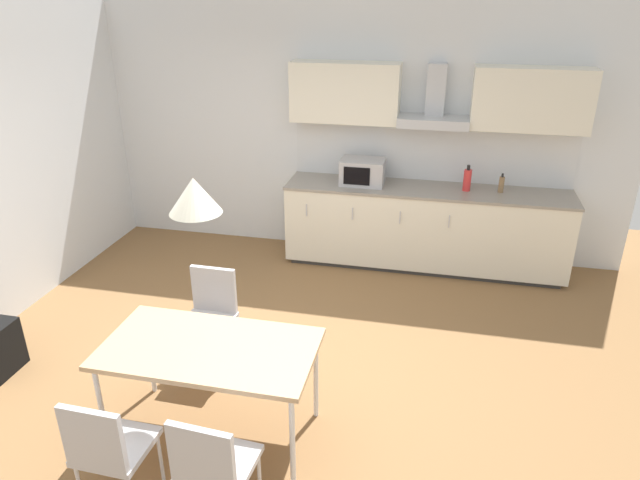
{
  "coord_description": "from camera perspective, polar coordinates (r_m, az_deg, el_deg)",
  "views": [
    {
      "loc": [
        1.2,
        -3.71,
        2.97
      ],
      "look_at": [
        0.26,
        0.57,
        1.0
      ],
      "focal_mm": 32.0,
      "sensor_mm": 36.0,
      "label": 1
    }
  ],
  "objects": [
    {
      "name": "kitchen_counter",
      "position": [
        6.55,
        10.4,
        1.29
      ],
      "size": [
        3.12,
        0.66,
        0.93
      ],
      "color": "#333333",
      "rests_on": "ground_plane"
    },
    {
      "name": "pendant_lamp",
      "position": [
        3.49,
        -12.45,
        4.36
      ],
      "size": [
        0.32,
        0.32,
        0.22
      ],
      "primitive_type": "cone",
      "color": "silver"
    },
    {
      "name": "ground_plane",
      "position": [
        4.91,
        -4.5,
        -13.28
      ],
      "size": [
        8.2,
        7.95,
        0.02
      ],
      "primitive_type": "cube",
      "color": "brown"
    },
    {
      "name": "wall_back",
      "position": [
        6.7,
        1.81,
        10.93
      ],
      "size": [
        6.56,
        0.1,
        2.87
      ],
      "primitive_type": "cube",
      "color": "silver",
      "rests_on": "ground_plane"
    },
    {
      "name": "bottle_red",
      "position": [
        6.36,
        14.51,
        5.85
      ],
      "size": [
        0.08,
        0.08,
        0.28
      ],
      "color": "red",
      "rests_on": "kitchen_counter"
    },
    {
      "name": "chair_far_left",
      "position": [
        4.79,
        -10.89,
        -6.87
      ],
      "size": [
        0.41,
        0.41,
        0.87
      ],
      "color": "#B2B2B7",
      "rests_on": "ground_plane"
    },
    {
      "name": "bottle_brown",
      "position": [
        6.42,
        17.68,
        5.33
      ],
      "size": [
        0.06,
        0.06,
        0.21
      ],
      "color": "brown",
      "rests_on": "kitchen_counter"
    },
    {
      "name": "backsplash_tile",
      "position": [
        6.59,
        11.02,
        8.34
      ],
      "size": [
        3.1,
        0.02,
        0.58
      ],
      "primitive_type": "cube",
      "color": "silver",
      "rests_on": "kitchen_counter"
    },
    {
      "name": "microwave",
      "position": [
        6.39,
        4.28,
        6.82
      ],
      "size": [
        0.48,
        0.35,
        0.28
      ],
      "color": "#ADADB2",
      "rests_on": "kitchen_counter"
    },
    {
      "name": "dining_table",
      "position": [
        4.0,
        -11.0,
        -10.97
      ],
      "size": [
        1.45,
        0.78,
        0.75
      ],
      "color": "tan",
      "rests_on": "ground_plane"
    },
    {
      "name": "chair_near_left",
      "position": [
        3.72,
        -20.54,
        -18.69
      ],
      "size": [
        0.41,
        0.41,
        0.87
      ],
      "color": "#B2B2B7",
      "rests_on": "ground_plane"
    },
    {
      "name": "chair_near_right",
      "position": [
        3.46,
        -10.78,
        -21.14
      ],
      "size": [
        0.43,
        0.43,
        0.87
      ],
      "color": "#B2B2B7",
      "rests_on": "ground_plane"
    },
    {
      "name": "upper_wall_cabinets",
      "position": [
        6.29,
        11.45,
        13.84
      ],
      "size": [
        3.1,
        0.4,
        0.63
      ],
      "color": "silver"
    }
  ]
}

